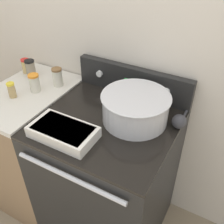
{
  "coord_description": "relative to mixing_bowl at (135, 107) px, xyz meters",
  "views": [
    {
      "loc": [
        0.57,
        -0.63,
        1.85
      ],
      "look_at": [
        0.02,
        0.37,
        1.01
      ],
      "focal_mm": 42.0,
      "sensor_mm": 36.0,
      "label": 1
    }
  ],
  "objects": [
    {
      "name": "kitchen_wall",
      "position": [
        -0.13,
        0.3,
        0.21
      ],
      "size": [
        8.0,
        0.05,
        2.5
      ],
      "color": "beige",
      "rests_on": "ground_plane"
    },
    {
      "name": "stove_range",
      "position": [
        -0.13,
        -0.09,
        -0.56
      ],
      "size": [
        0.74,
        0.73,
        0.95
      ],
      "color": "black",
      "rests_on": "ground_plane"
    },
    {
      "name": "control_panel",
      "position": [
        -0.13,
        0.24,
        0.0
      ],
      "size": [
        0.74,
        0.07,
        0.18
      ],
      "color": "black",
      "rests_on": "stove_range"
    },
    {
      "name": "side_counter",
      "position": [
        -0.73,
        -0.09,
        -0.56
      ],
      "size": [
        0.46,
        0.7,
        0.96
      ],
      "color": "#896B4C",
      "rests_on": "ground_plane"
    },
    {
      "name": "mixing_bowl",
      "position": [
        0.0,
        0.0,
        0.0
      ],
      "size": [
        0.37,
        0.37,
        0.16
      ],
      "color": "silver",
      "rests_on": "stove_range"
    },
    {
      "name": "casserole_dish",
      "position": [
        -0.26,
        -0.3,
        -0.06
      ],
      "size": [
        0.34,
        0.19,
        0.06
      ],
      "color": "silver",
      "rests_on": "stove_range"
    },
    {
      "name": "ladle",
      "position": [
        0.23,
        0.07,
        -0.05
      ],
      "size": [
        0.08,
        0.3,
        0.08
      ],
      "color": "#333338",
      "rests_on": "stove_range"
    },
    {
      "name": "spice_jar_brown_cap",
      "position": [
        -0.59,
        0.08,
        -0.02
      ],
      "size": [
        0.07,
        0.07,
        0.12
      ],
      "color": "beige",
      "rests_on": "side_counter"
    },
    {
      "name": "spice_jar_orange_cap",
      "position": [
        -0.67,
        -0.05,
        -0.02
      ],
      "size": [
        0.07,
        0.07,
        0.12
      ],
      "color": "beige",
      "rests_on": "side_counter"
    },
    {
      "name": "spice_jar_yellow_cap",
      "position": [
        -0.75,
        -0.17,
        -0.03
      ],
      "size": [
        0.05,
        0.05,
        0.1
      ],
      "color": "tan",
      "rests_on": "side_counter"
    },
    {
      "name": "spice_jar_black_cap",
      "position": [
        -0.82,
        0.08,
        -0.01
      ],
      "size": [
        0.07,
        0.07,
        0.13
      ],
      "color": "gray",
      "rests_on": "side_counter"
    },
    {
      "name": "spice_jar_red_cap",
      "position": [
        -0.9,
        0.12,
        -0.03
      ],
      "size": [
        0.06,
        0.06,
        0.1
      ],
      "color": "tan",
      "rests_on": "side_counter"
    }
  ]
}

